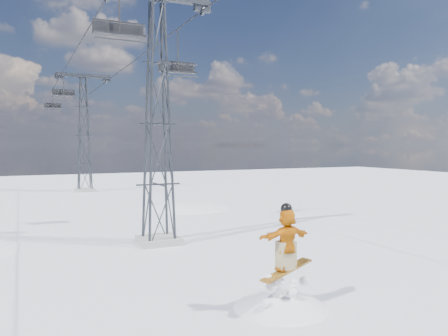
% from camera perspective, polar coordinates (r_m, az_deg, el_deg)
% --- Properties ---
extents(ground, '(120.00, 120.00, 0.00)m').
position_cam_1_polar(ground, '(13.13, -1.54, -17.23)').
color(ground, white).
rests_on(ground, ground).
extents(lift_tower_near, '(5.20, 1.80, 11.43)m').
position_cam_1_polar(lift_tower_near, '(20.15, -8.63, 5.61)').
color(lift_tower_near, '#999999').
rests_on(lift_tower_near, ground).
extents(lift_tower_far, '(5.20, 1.80, 11.43)m').
position_cam_1_polar(lift_tower_far, '(44.67, -17.80, 4.05)').
color(lift_tower_far, '#999999').
rests_on(lift_tower_far, ground).
extents(haul_cables, '(4.46, 51.00, 0.06)m').
position_cam_1_polar(haul_cables, '(31.95, -14.77, 14.29)').
color(haul_cables, black).
rests_on(haul_cables, ground).
extents(lift_chair_near, '(1.94, 0.56, 2.41)m').
position_cam_1_polar(lift_chair_near, '(17.79, -13.53, 17.19)').
color(lift_chair_near, black).
rests_on(lift_chair_near, ground).
extents(lift_chair_mid, '(2.10, 0.60, 2.61)m').
position_cam_1_polar(lift_chair_mid, '(24.60, -6.10, 12.86)').
color(lift_chair_mid, black).
rests_on(lift_chair_mid, ground).
extents(lift_chair_far, '(1.85, 0.53, 2.30)m').
position_cam_1_polar(lift_chair_far, '(40.28, -20.21, 9.19)').
color(lift_chair_far, black).
rests_on(lift_chair_far, ground).
extents(lift_chair_extra, '(1.86, 0.53, 2.31)m').
position_cam_1_polar(lift_chair_extra, '(53.66, -21.46, 7.56)').
color(lift_chair_extra, black).
rests_on(lift_chair_extra, ground).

